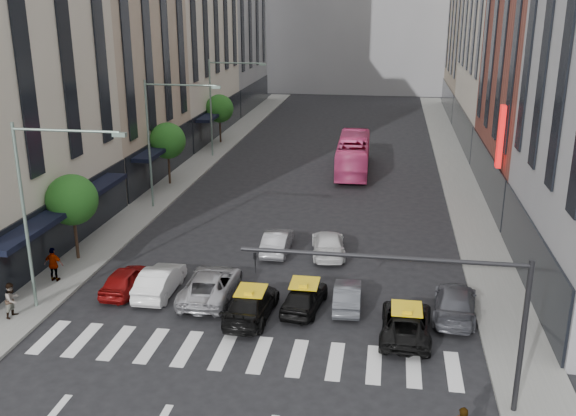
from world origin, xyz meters
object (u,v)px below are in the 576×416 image
at_px(car_white_front, 160,281).
at_px(taxi_center, 304,297).
at_px(bus, 353,154).
at_px(pedestrian_near, 12,300).
at_px(car_red, 126,280).
at_px(pedestrian_far, 54,264).
at_px(streetlamp_far, 220,95).
at_px(streetlamp_mid, 161,128).
at_px(taxi_left, 251,304).
at_px(streetlamp_near, 41,193).

height_order(car_white_front, taxi_center, car_white_front).
bearing_deg(bus, pedestrian_near, 63.50).
distance_m(car_red, pedestrian_far, 4.16).
distance_m(taxi_center, pedestrian_near, 13.70).
bearing_deg(taxi_center, streetlamp_far, -60.37).
height_order(taxi_center, pedestrian_far, pedestrian_far).
relative_size(streetlamp_mid, taxi_left, 1.90).
bearing_deg(taxi_center, bus, -83.51).
distance_m(pedestrian_near, pedestrian_far, 4.05).
height_order(car_white_front, taxi_left, car_white_front).
bearing_deg(streetlamp_mid, pedestrian_near, -94.61).
bearing_deg(pedestrian_far, bus, -115.29).
bearing_deg(bus, pedestrian_far, 59.97).
relative_size(streetlamp_near, car_white_front, 2.06).
height_order(streetlamp_mid, pedestrian_far, streetlamp_mid).
distance_m(streetlamp_far, taxi_left, 33.11).
distance_m(streetlamp_far, car_red, 30.09).
bearing_deg(streetlamp_near, car_white_front, 29.75).
xyz_separation_m(streetlamp_far, pedestrian_near, (-1.39, -33.19, -4.91)).
distance_m(streetlamp_mid, taxi_center, 19.17).
distance_m(streetlamp_near, pedestrian_near, 5.23).
height_order(streetlamp_far, pedestrian_far, streetlamp_far).
bearing_deg(car_red, streetlamp_mid, -77.88).
xyz_separation_m(streetlamp_far, taxi_center, (11.94, -30.06, -5.22)).
relative_size(car_white_front, bus, 0.39).
xyz_separation_m(streetlamp_near, car_red, (2.64, 2.48, -5.23)).
xyz_separation_m(streetlamp_near, taxi_center, (11.94, 1.94, -5.22)).
bearing_deg(streetlamp_mid, car_white_front, -71.72).
relative_size(streetlamp_far, bus, 0.81).
bearing_deg(pedestrian_near, streetlamp_near, -40.54).
distance_m(streetlamp_near, car_white_front, 7.29).
distance_m(car_red, bus, 28.02).
height_order(streetlamp_mid, streetlamp_far, same).
bearing_deg(streetlamp_near, streetlamp_far, 90.00).
distance_m(car_white_front, pedestrian_far, 5.94).
relative_size(streetlamp_near, streetlamp_far, 1.00).
distance_m(streetlamp_mid, pedestrian_far, 14.08).
bearing_deg(streetlamp_near, streetlamp_mid, 90.00).
distance_m(taxi_left, taxi_center, 2.65).
height_order(streetlamp_near, bus, streetlamp_near).
xyz_separation_m(taxi_left, pedestrian_near, (-10.96, -1.93, 0.31)).
distance_m(car_white_front, taxi_left, 5.44).
distance_m(streetlamp_mid, bus, 18.40).
bearing_deg(car_white_front, taxi_center, 174.80).
relative_size(taxi_left, pedestrian_near, 2.79).
relative_size(car_red, taxi_left, 0.83).
xyz_separation_m(streetlamp_near, streetlamp_mid, (0.00, 16.00, 0.00)).
distance_m(streetlamp_far, bus, 13.77).
bearing_deg(streetlamp_near, pedestrian_far, 117.32).
distance_m(streetlamp_mid, taxi_left, 18.76).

